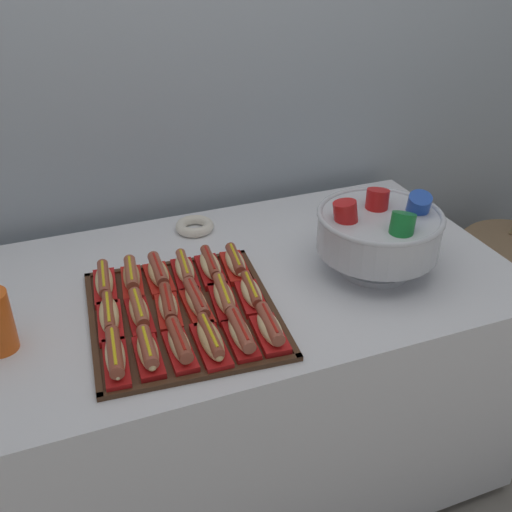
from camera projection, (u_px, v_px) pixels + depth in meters
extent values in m
plane|color=gray|center=(242.00, 461.00, 2.15)|extent=(10.00, 10.00, 0.00)
cube|color=#9EA8B2|center=(177.00, 54.00, 1.94)|extent=(6.00, 0.10, 2.60)
cube|color=silver|center=(240.00, 374.00, 1.94)|extent=(1.60, 0.89, 0.74)
cylinder|color=black|center=(459.00, 472.00, 2.09)|extent=(0.05, 0.05, 0.04)
cylinder|color=black|center=(35.00, 444.00, 2.20)|extent=(0.05, 0.05, 0.04)
cylinder|color=black|center=(363.00, 355.00, 2.62)|extent=(0.05, 0.05, 0.04)
cylinder|color=#896B4C|center=(502.00, 299.00, 2.54)|extent=(0.40, 0.40, 0.55)
torus|color=#896B4C|center=(491.00, 342.00, 2.66)|extent=(0.52, 0.52, 0.08)
torus|color=#896B4C|center=(495.00, 325.00, 2.61)|extent=(0.55, 0.55, 0.08)
torus|color=#896B4C|center=(499.00, 308.00, 2.56)|extent=(0.54, 0.54, 0.08)
torus|color=#896B4C|center=(504.00, 290.00, 2.52)|extent=(0.51, 0.51, 0.08)
torus|color=#896B4C|center=(509.00, 272.00, 2.47)|extent=(0.48, 0.48, 0.08)
cube|color=#472B19|center=(183.00, 314.00, 1.59)|extent=(0.52, 0.56, 0.01)
cube|color=#472B19|center=(204.00, 375.00, 1.38)|extent=(0.48, 0.05, 0.01)
cube|color=#472B19|center=(167.00, 264.00, 1.79)|extent=(0.48, 0.05, 0.01)
cube|color=#472B19|center=(93.00, 327.00, 1.53)|extent=(0.06, 0.52, 0.01)
cube|color=#472B19|center=(267.00, 298.00, 1.64)|extent=(0.06, 0.52, 0.01)
cube|color=#B21414|center=(116.00, 364.00, 1.40)|extent=(0.07, 0.18, 0.02)
ellipsoid|color=beige|center=(115.00, 356.00, 1.39)|extent=(0.06, 0.17, 0.04)
cylinder|color=brown|center=(114.00, 351.00, 1.38)|extent=(0.05, 0.16, 0.03)
cylinder|color=yellow|center=(114.00, 346.00, 1.37)|extent=(0.02, 0.14, 0.01)
cube|color=#B21414|center=(149.00, 358.00, 1.42)|extent=(0.07, 0.16, 0.02)
ellipsoid|color=#E0BC7F|center=(148.00, 351.00, 1.41)|extent=(0.05, 0.15, 0.04)
cylinder|color=#9E4C38|center=(147.00, 347.00, 1.40)|extent=(0.04, 0.13, 0.03)
cylinder|color=yellow|center=(147.00, 341.00, 1.39)|extent=(0.01, 0.11, 0.01)
cube|color=red|center=(180.00, 352.00, 1.44)|extent=(0.06, 0.16, 0.02)
ellipsoid|color=beige|center=(179.00, 344.00, 1.42)|extent=(0.05, 0.15, 0.04)
cylinder|color=brown|center=(179.00, 339.00, 1.42)|extent=(0.04, 0.15, 0.03)
cylinder|color=red|center=(179.00, 334.00, 1.41)|extent=(0.01, 0.13, 0.01)
cube|color=#B21414|center=(211.00, 346.00, 1.45)|extent=(0.07, 0.18, 0.02)
ellipsoid|color=tan|center=(210.00, 339.00, 1.44)|extent=(0.06, 0.17, 0.04)
cylinder|color=brown|center=(210.00, 335.00, 1.44)|extent=(0.03, 0.16, 0.03)
cylinder|color=yellow|center=(210.00, 331.00, 1.43)|extent=(0.01, 0.13, 0.01)
cube|color=#B21414|center=(241.00, 340.00, 1.47)|extent=(0.07, 0.16, 0.02)
ellipsoid|color=beige|center=(241.00, 333.00, 1.46)|extent=(0.06, 0.15, 0.04)
cylinder|color=#9E4C38|center=(241.00, 329.00, 1.46)|extent=(0.04, 0.15, 0.03)
cylinder|color=red|center=(240.00, 324.00, 1.45)|extent=(0.02, 0.13, 0.01)
cube|color=red|center=(270.00, 335.00, 1.49)|extent=(0.08, 0.16, 0.02)
ellipsoid|color=beige|center=(270.00, 327.00, 1.48)|extent=(0.07, 0.15, 0.04)
cylinder|color=#9E4C38|center=(270.00, 323.00, 1.47)|extent=(0.05, 0.15, 0.03)
cylinder|color=red|center=(270.00, 318.00, 1.47)|extent=(0.02, 0.12, 0.01)
cube|color=red|center=(110.00, 322.00, 1.54)|extent=(0.08, 0.18, 0.02)
ellipsoid|color=#E0BC7F|center=(109.00, 315.00, 1.52)|extent=(0.07, 0.17, 0.04)
cylinder|color=brown|center=(108.00, 311.00, 1.52)|extent=(0.04, 0.16, 0.03)
cylinder|color=yellow|center=(108.00, 307.00, 1.51)|extent=(0.02, 0.13, 0.01)
cube|color=#B21414|center=(140.00, 317.00, 1.55)|extent=(0.07, 0.17, 0.02)
ellipsoid|color=#E0BC7F|center=(139.00, 311.00, 1.54)|extent=(0.05, 0.16, 0.04)
cylinder|color=#A8563D|center=(139.00, 307.00, 1.54)|extent=(0.04, 0.15, 0.03)
cylinder|color=yellow|center=(138.00, 303.00, 1.53)|extent=(0.01, 0.13, 0.01)
cube|color=red|center=(169.00, 313.00, 1.57)|extent=(0.08, 0.16, 0.02)
ellipsoid|color=beige|center=(168.00, 306.00, 1.56)|extent=(0.07, 0.15, 0.04)
cylinder|color=brown|center=(168.00, 302.00, 1.56)|extent=(0.05, 0.15, 0.03)
cylinder|color=red|center=(167.00, 297.00, 1.55)|extent=(0.02, 0.13, 0.01)
cube|color=red|center=(197.00, 308.00, 1.59)|extent=(0.06, 0.18, 0.02)
ellipsoid|color=#E0BC7F|center=(196.00, 301.00, 1.58)|extent=(0.05, 0.16, 0.04)
cylinder|color=#9E4C38|center=(196.00, 298.00, 1.57)|extent=(0.04, 0.16, 0.03)
cylinder|color=red|center=(196.00, 293.00, 1.57)|extent=(0.01, 0.14, 0.01)
cube|color=#B21414|center=(224.00, 303.00, 1.61)|extent=(0.08, 0.19, 0.02)
ellipsoid|color=#E0BC7F|center=(224.00, 297.00, 1.60)|extent=(0.07, 0.17, 0.04)
cylinder|color=#A8563D|center=(224.00, 293.00, 1.59)|extent=(0.05, 0.17, 0.03)
cylinder|color=yellow|center=(224.00, 289.00, 1.59)|extent=(0.03, 0.14, 0.01)
cube|color=red|center=(251.00, 298.00, 1.63)|extent=(0.08, 0.16, 0.02)
ellipsoid|color=beige|center=(251.00, 292.00, 1.62)|extent=(0.07, 0.15, 0.04)
cylinder|color=brown|center=(251.00, 289.00, 1.61)|extent=(0.05, 0.15, 0.03)
cylinder|color=yellow|center=(251.00, 285.00, 1.60)|extent=(0.02, 0.12, 0.01)
cube|color=red|center=(105.00, 288.00, 1.67)|extent=(0.08, 0.19, 0.02)
ellipsoid|color=#E0BC7F|center=(104.00, 282.00, 1.66)|extent=(0.07, 0.17, 0.04)
cylinder|color=#9E4C38|center=(104.00, 278.00, 1.65)|extent=(0.05, 0.16, 0.03)
cylinder|color=yellow|center=(103.00, 274.00, 1.65)|extent=(0.02, 0.13, 0.01)
cube|color=red|center=(132.00, 284.00, 1.69)|extent=(0.08, 0.17, 0.02)
ellipsoid|color=tan|center=(132.00, 277.00, 1.68)|extent=(0.07, 0.16, 0.04)
cylinder|color=#A8563D|center=(131.00, 273.00, 1.67)|extent=(0.05, 0.15, 0.03)
cylinder|color=yellow|center=(130.00, 268.00, 1.66)|extent=(0.02, 0.12, 0.01)
cube|color=red|center=(159.00, 280.00, 1.71)|extent=(0.07, 0.17, 0.02)
ellipsoid|color=#E0BC7F|center=(158.00, 273.00, 1.70)|extent=(0.06, 0.15, 0.04)
cylinder|color=#9E4C38|center=(158.00, 269.00, 1.69)|extent=(0.04, 0.15, 0.03)
cylinder|color=red|center=(158.00, 265.00, 1.68)|extent=(0.01, 0.13, 0.01)
cube|color=#B21414|center=(185.00, 275.00, 1.73)|extent=(0.08, 0.18, 0.02)
ellipsoid|color=beige|center=(185.00, 269.00, 1.72)|extent=(0.07, 0.16, 0.04)
cylinder|color=#A8563D|center=(184.00, 266.00, 1.71)|extent=(0.04, 0.15, 0.03)
cylinder|color=yellow|center=(184.00, 262.00, 1.70)|extent=(0.02, 0.13, 0.01)
cube|color=#B21414|center=(211.00, 271.00, 1.74)|extent=(0.08, 0.18, 0.02)
ellipsoid|color=beige|center=(210.00, 265.00, 1.73)|extent=(0.07, 0.16, 0.04)
cylinder|color=brown|center=(210.00, 262.00, 1.73)|extent=(0.04, 0.15, 0.03)
cylinder|color=red|center=(210.00, 258.00, 1.72)|extent=(0.02, 0.13, 0.01)
cube|color=red|center=(236.00, 268.00, 1.76)|extent=(0.08, 0.17, 0.02)
ellipsoid|color=beige|center=(235.00, 262.00, 1.75)|extent=(0.07, 0.16, 0.04)
cylinder|color=brown|center=(235.00, 259.00, 1.75)|extent=(0.05, 0.15, 0.03)
cylinder|color=yellow|center=(235.00, 255.00, 1.74)|extent=(0.02, 0.12, 0.01)
cylinder|color=silver|center=(374.00, 267.00, 1.78)|extent=(0.21, 0.21, 0.02)
cone|color=silver|center=(376.00, 257.00, 1.76)|extent=(0.07, 0.07, 0.05)
cylinder|color=silver|center=(378.00, 232.00, 1.72)|extent=(0.35, 0.35, 0.11)
torus|color=silver|center=(380.00, 215.00, 1.69)|extent=(0.36, 0.36, 0.02)
cylinder|color=#1E47B2|center=(417.00, 212.00, 1.72)|extent=(0.10, 0.11, 0.15)
cylinder|color=red|center=(376.00, 210.00, 1.74)|extent=(0.11, 0.11, 0.13)
cylinder|color=red|center=(346.00, 222.00, 1.67)|extent=(0.11, 0.11, 0.13)
cylinder|color=#197A33|center=(400.00, 235.00, 1.61)|extent=(0.12, 0.12, 0.14)
torus|color=silver|center=(195.00, 226.00, 1.99)|extent=(0.13, 0.13, 0.03)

